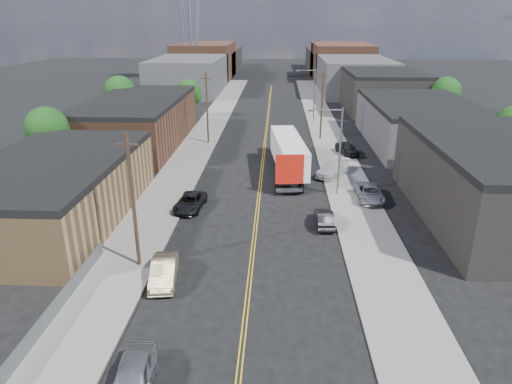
# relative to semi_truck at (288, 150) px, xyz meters

# --- Properties ---
(ground) EXTENTS (260.00, 260.00, 0.00)m
(ground) POSITION_rel_semi_truck_xyz_m (-3.07, 27.11, -2.49)
(ground) COLOR black
(ground) RESTS_ON ground
(centerline) EXTENTS (0.32, 120.00, 0.01)m
(centerline) POSITION_rel_semi_truck_xyz_m (-3.07, 12.11, -2.49)
(centerline) COLOR gold
(centerline) RESTS_ON ground
(sidewalk_left) EXTENTS (5.00, 140.00, 0.15)m
(sidewalk_left) POSITION_rel_semi_truck_xyz_m (-12.57, 12.11, -2.42)
(sidewalk_left) COLOR slate
(sidewalk_left) RESTS_ON ground
(sidewalk_right) EXTENTS (5.00, 140.00, 0.15)m
(sidewalk_right) POSITION_rel_semi_truck_xyz_m (6.43, 12.11, -2.42)
(sidewalk_right) COLOR slate
(sidewalk_right) RESTS_ON ground
(warehouse_tan) EXTENTS (12.00, 22.00, 5.60)m
(warehouse_tan) POSITION_rel_semi_truck_xyz_m (-21.07, -14.89, 0.31)
(warehouse_tan) COLOR olive
(warehouse_tan) RESTS_ON ground
(warehouse_brown) EXTENTS (12.00, 26.00, 6.60)m
(warehouse_brown) POSITION_rel_semi_truck_xyz_m (-21.07, 11.11, 0.81)
(warehouse_brown) COLOR #543221
(warehouse_brown) RESTS_ON ground
(industrial_right_a) EXTENTS (14.00, 22.00, 7.10)m
(industrial_right_a) POSITION_rel_semi_truck_xyz_m (18.92, -12.89, 1.06)
(industrial_right_a) COLOR black
(industrial_right_a) RESTS_ON ground
(industrial_right_b) EXTENTS (14.00, 24.00, 6.10)m
(industrial_right_b) POSITION_rel_semi_truck_xyz_m (18.93, 13.11, 0.56)
(industrial_right_b) COLOR #3C3C3E
(industrial_right_b) RESTS_ON ground
(industrial_right_c) EXTENTS (14.00, 22.00, 7.60)m
(industrial_right_c) POSITION_rel_semi_truck_xyz_m (18.93, 39.11, 1.31)
(industrial_right_c) COLOR black
(industrial_right_c) RESTS_ON ground
(skyline_left_a) EXTENTS (16.00, 30.00, 8.00)m
(skyline_left_a) POSITION_rel_semi_truck_xyz_m (-23.07, 62.11, 1.51)
(skyline_left_a) COLOR #3C3C3E
(skyline_left_a) RESTS_ON ground
(skyline_right_a) EXTENTS (16.00, 30.00, 8.00)m
(skyline_right_a) POSITION_rel_semi_truck_xyz_m (16.93, 62.11, 1.51)
(skyline_right_a) COLOR #3C3C3E
(skyline_right_a) RESTS_ON ground
(skyline_left_b) EXTENTS (16.00, 26.00, 10.00)m
(skyline_left_b) POSITION_rel_semi_truck_xyz_m (-23.07, 87.11, 2.51)
(skyline_left_b) COLOR #543221
(skyline_left_b) RESTS_ON ground
(skyline_right_b) EXTENTS (16.00, 26.00, 10.00)m
(skyline_right_b) POSITION_rel_semi_truck_xyz_m (16.93, 87.11, 2.51)
(skyline_right_b) COLOR #543221
(skyline_right_b) RESTS_ON ground
(skyline_left_c) EXTENTS (16.00, 40.00, 7.00)m
(skyline_left_c) POSITION_rel_semi_truck_xyz_m (-23.07, 107.11, 1.01)
(skyline_left_c) COLOR black
(skyline_left_c) RESTS_ON ground
(skyline_right_c) EXTENTS (16.00, 40.00, 7.00)m
(skyline_right_c) POSITION_rel_semi_truck_xyz_m (16.93, 107.11, 1.01)
(skyline_right_c) COLOR black
(skyline_right_c) RESTS_ON ground
(streetlight_near) EXTENTS (3.39, 0.25, 9.00)m
(streetlight_near) POSITION_rel_semi_truck_xyz_m (4.53, -7.89, 2.83)
(streetlight_near) COLOR gray
(streetlight_near) RESTS_ON ground
(streetlight_far) EXTENTS (3.39, 0.25, 9.00)m
(streetlight_far) POSITION_rel_semi_truck_xyz_m (4.53, 27.11, 2.83)
(streetlight_far) COLOR gray
(streetlight_far) RESTS_ON ground
(utility_pole_left_near) EXTENTS (1.60, 0.26, 10.00)m
(utility_pole_left_near) POSITION_rel_semi_truck_xyz_m (-11.27, -22.89, 2.64)
(utility_pole_left_near) COLOR black
(utility_pole_left_near) RESTS_ON ground
(utility_pole_left_far) EXTENTS (1.60, 0.26, 10.00)m
(utility_pole_left_far) POSITION_rel_semi_truck_xyz_m (-11.27, 12.11, 2.64)
(utility_pole_left_far) COLOR black
(utility_pole_left_far) RESTS_ON ground
(utility_pole_right) EXTENTS (1.60, 0.26, 10.00)m
(utility_pole_right) POSITION_rel_semi_truck_xyz_m (5.13, 15.11, 2.64)
(utility_pole_right) COLOR black
(utility_pole_right) RESTS_ON ground
(chainlink_fence) EXTENTS (0.05, 16.00, 1.22)m
(chainlink_fence) POSITION_rel_semi_truck_xyz_m (-14.57, -29.39, -1.84)
(chainlink_fence) COLOR slate
(chainlink_fence) RESTS_ON ground
(tree_left_near) EXTENTS (4.85, 4.76, 7.91)m
(tree_left_near) POSITION_rel_semi_truck_xyz_m (-27.01, -2.89, 2.68)
(tree_left_near) COLOR black
(tree_left_near) RESTS_ON ground
(tree_left_mid) EXTENTS (5.10, 5.04, 8.37)m
(tree_left_mid) POSITION_rel_semi_truck_xyz_m (-27.01, 22.11, 2.99)
(tree_left_mid) COLOR black
(tree_left_mid) RESTS_ON ground
(tree_left_far) EXTENTS (4.35, 4.20, 6.97)m
(tree_left_far) POSITION_rel_semi_truck_xyz_m (-17.01, 29.11, 2.07)
(tree_left_far) COLOR black
(tree_left_far) RESTS_ON ground
(tree_right_far) EXTENTS (4.85, 4.76, 7.91)m
(tree_right_far) POSITION_rel_semi_truck_xyz_m (26.99, 27.11, 2.68)
(tree_right_far) COLOR black
(tree_right_far) RESTS_ON ground
(semi_truck) EXTENTS (4.27, 16.97, 4.38)m
(semi_truck) POSITION_rel_semi_truck_xyz_m (0.00, 0.00, 0.00)
(semi_truck) COLOR silver
(semi_truck) RESTS_ON ground
(car_left_a) EXTENTS (2.34, 4.97, 1.64)m
(car_left_a) POSITION_rel_semi_truck_xyz_m (-8.07, -34.89, -1.67)
(car_left_a) COLOR #989B9C
(car_left_a) RESTS_ON ground
(car_left_b) EXTENTS (2.23, 4.89, 1.56)m
(car_left_b) POSITION_rel_semi_truck_xyz_m (-8.94, -24.89, -1.72)
(car_left_b) COLOR #79704F
(car_left_b) RESTS_ON ground
(car_left_c) EXTENTS (2.80, 5.25, 1.41)m
(car_left_c) POSITION_rel_semi_truck_xyz_m (-9.47, -12.18, -1.79)
(car_left_c) COLOR black
(car_left_c) RESTS_ON ground
(car_right_oncoming) EXTENTS (1.56, 4.21, 1.38)m
(car_right_oncoming) POSITION_rel_semi_truck_xyz_m (2.92, -15.27, -1.81)
(car_right_oncoming) COLOR black
(car_right_oncoming) RESTS_ON ground
(car_right_lot_a) EXTENTS (2.42, 5.22, 1.45)m
(car_right_lot_a) POSITION_rel_semi_truck_xyz_m (7.93, -9.33, -1.62)
(car_right_lot_a) COLOR #999A9E
(car_right_lot_a) RESTS_ON sidewalk_right
(car_right_lot_b) EXTENTS (4.76, 5.75, 1.57)m
(car_right_lot_b) POSITION_rel_semi_truck_xyz_m (5.13, -1.86, -1.56)
(car_right_lot_b) COLOR silver
(car_right_lot_b) RESTS_ON sidewalk_right
(car_right_lot_c) EXTENTS (3.09, 5.07, 1.61)m
(car_right_lot_c) POSITION_rel_semi_truck_xyz_m (7.93, 6.73, -1.54)
(car_right_lot_c) COLOR black
(car_right_lot_c) RESTS_ON sidewalk_right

